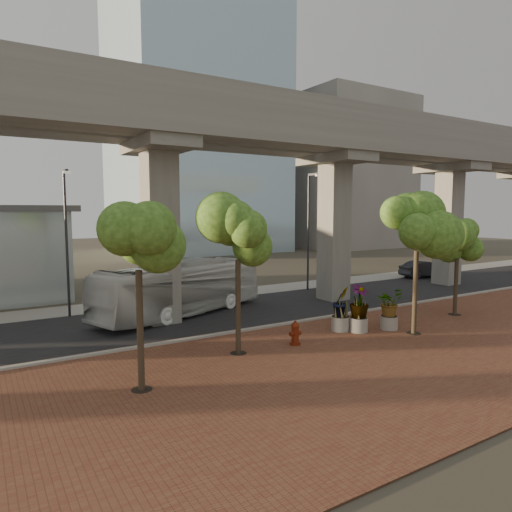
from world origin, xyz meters
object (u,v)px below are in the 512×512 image
parked_car (424,269)px  transit_bus (181,289)px  planter_front (390,304)px  fire_hydrant (295,333)px

parked_car → transit_bus: bearing=105.5°
parked_car → planter_front: 19.67m
transit_bus → planter_front: (7.57, -8.51, -0.19)m
planter_front → transit_bus: bearing=131.7°
parked_car → planter_front: bearing=133.3°
transit_bus → parked_car: bearing=-104.7°
transit_bus → planter_front: bearing=-158.5°
transit_bus → planter_front: size_ratio=5.22×
fire_hydrant → parked_car: bearing=25.5°
planter_front → parked_car: bearing=33.4°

